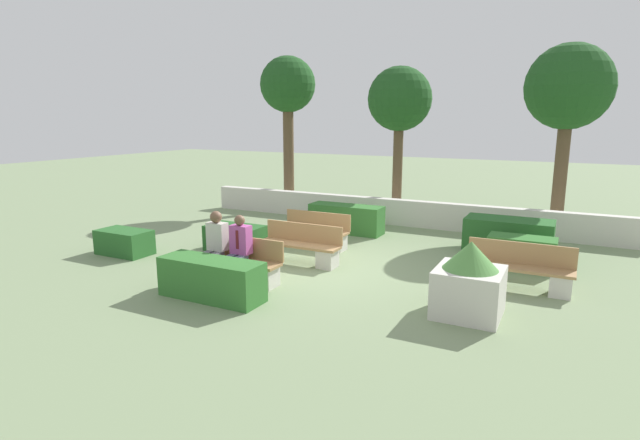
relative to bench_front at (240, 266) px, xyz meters
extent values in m
plane|color=gray|center=(1.01, 1.47, -0.31)|extent=(60.00, 60.00, 0.00)
cube|color=beige|center=(1.01, 6.32, 0.06)|extent=(12.55, 0.30, 0.74)
cube|color=#A37A4C|center=(0.00, -0.04, 0.09)|extent=(1.71, 0.44, 0.05)
cube|color=#A37A4C|center=(0.00, 0.20, 0.32)|extent=(1.71, 0.04, 0.40)
cube|color=beige|center=(-0.62, -0.04, -0.12)|extent=(0.36, 0.40, 0.38)
cube|color=beige|center=(0.62, -0.04, -0.12)|extent=(0.36, 0.40, 0.38)
cube|color=#A37A4C|center=(0.40, 1.56, 0.09)|extent=(1.84, 0.44, 0.05)
cube|color=#A37A4C|center=(0.40, 1.80, 0.32)|extent=(1.84, 0.05, 0.40)
cube|color=beige|center=(-0.29, 1.56, -0.12)|extent=(0.36, 0.40, 0.38)
cube|color=beige|center=(1.09, 1.56, -0.12)|extent=(0.36, 0.40, 0.38)
cube|color=#A37A4C|center=(4.76, 1.91, 0.09)|extent=(1.87, 0.44, 0.05)
cube|color=#A37A4C|center=(4.76, 2.15, 0.32)|extent=(1.87, 0.04, 0.40)
cube|color=beige|center=(4.06, 1.91, -0.12)|extent=(0.36, 0.40, 0.38)
cube|color=beige|center=(5.46, 1.91, -0.12)|extent=(0.36, 0.40, 0.38)
cube|color=#A37A4C|center=(0.06, 2.88, 0.09)|extent=(1.72, 0.44, 0.05)
cube|color=#A37A4C|center=(0.06, 3.13, 0.32)|extent=(1.72, 0.04, 0.40)
cube|color=beige|center=(-0.57, 2.88, -0.12)|extent=(0.36, 0.40, 0.38)
cube|color=beige|center=(0.69, 2.88, -0.12)|extent=(0.36, 0.40, 0.38)
cube|color=#515B70|center=(-0.04, -0.25, 0.18)|extent=(0.14, 0.46, 0.13)
cube|color=#515B70|center=(0.16, -0.25, 0.18)|extent=(0.14, 0.46, 0.13)
cube|color=#515B70|center=(-0.06, -0.48, -0.03)|extent=(0.11, 0.11, 0.56)
cube|color=#515B70|center=(0.18, -0.48, -0.03)|extent=(0.11, 0.11, 0.56)
cube|color=#B74C9E|center=(0.06, -0.01, 0.52)|extent=(0.38, 0.22, 0.54)
sphere|color=brown|center=(0.06, -0.03, 0.89)|extent=(0.20, 0.20, 0.20)
cube|color=maroon|center=(0.06, -0.13, 0.54)|extent=(0.06, 0.01, 0.35)
cube|color=slate|center=(-0.59, -0.25, 0.18)|extent=(0.14, 0.46, 0.13)
cube|color=slate|center=(-0.39, -0.25, 0.18)|extent=(0.14, 0.46, 0.13)
cube|color=slate|center=(-0.61, -0.48, -0.03)|extent=(0.11, 0.11, 0.56)
cube|color=slate|center=(-0.37, -0.48, -0.03)|extent=(0.11, 0.11, 0.56)
cube|color=beige|center=(-0.49, -0.01, 0.52)|extent=(0.38, 0.22, 0.54)
sphere|color=brown|center=(-0.49, -0.03, 0.90)|extent=(0.23, 0.23, 0.23)
cube|color=#235623|center=(-1.44, 1.81, -0.01)|extent=(1.34, 0.75, 0.60)
cube|color=#33702D|center=(0.12, -0.96, 0.03)|extent=(1.88, 0.63, 0.69)
cube|color=#286028|center=(4.27, 4.52, 0.08)|extent=(1.92, 0.89, 0.79)
cube|color=#33702D|center=(0.10, 4.70, 0.07)|extent=(2.01, 0.64, 0.76)
cube|color=#33702D|center=(4.68, 3.35, 0.02)|extent=(1.32, 0.62, 0.66)
cube|color=#286028|center=(-3.50, 0.39, -0.03)|extent=(1.23, 0.69, 0.56)
cube|color=beige|center=(4.19, 0.29, 0.07)|extent=(1.01, 1.01, 0.76)
cone|color=#569347|center=(4.19, 0.29, 0.67)|extent=(0.86, 0.86, 0.44)
cylinder|color=brown|center=(-3.15, 7.18, 1.51)|extent=(0.35, 0.35, 3.64)
sphere|color=#1E4C1E|center=(-3.15, 7.18, 3.83)|extent=(1.82, 1.82, 1.82)
cylinder|color=brown|center=(0.67, 7.22, 1.23)|extent=(0.29, 0.29, 3.09)
sphere|color=#1E4C1E|center=(0.67, 7.22, 3.30)|extent=(1.90, 1.90, 1.90)
cylinder|color=brown|center=(5.16, 7.50, 1.31)|extent=(0.35, 0.35, 3.25)
sphere|color=#1E4C1E|center=(5.16, 7.50, 3.55)|extent=(2.22, 2.22, 2.22)
camera|label=1|loc=(5.50, -7.39, 2.75)|focal=28.00mm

